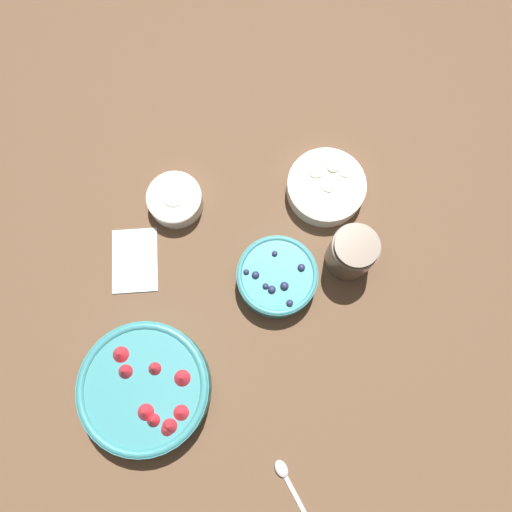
{
  "coord_description": "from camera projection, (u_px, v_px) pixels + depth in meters",
  "views": [
    {
      "loc": [
        0.15,
        0.09,
        0.97
      ],
      "look_at": [
        -0.06,
        0.01,
        0.05
      ],
      "focal_mm": 35.0,
      "sensor_mm": 36.0,
      "label": 1
    }
  ],
  "objects": [
    {
      "name": "bowl_cream",
      "position": [
        175.0,
        199.0,
        1.0
      ],
      "size": [
        0.11,
        0.11,
        0.05
      ],
      "color": "silver",
      "rests_on": "ground_plane"
    },
    {
      "name": "bowl_strawberries",
      "position": [
        145.0,
        388.0,
        0.9
      ],
      "size": [
        0.24,
        0.24,
        0.08
      ],
      "color": "teal",
      "rests_on": "ground_plane"
    },
    {
      "name": "jar_chocolate",
      "position": [
        352.0,
        253.0,
        0.95
      ],
      "size": [
        0.09,
        0.09,
        0.11
      ],
      "color": "brown",
      "rests_on": "ground_plane"
    },
    {
      "name": "ground_plane",
      "position": [
        242.0,
        288.0,
        0.98
      ],
      "size": [
        4.0,
        4.0,
        0.0
      ],
      "primitive_type": "plane",
      "color": "brown"
    },
    {
      "name": "napkin",
      "position": [
        135.0,
        260.0,
        0.99
      ],
      "size": [
        0.16,
        0.14,
        0.01
      ],
      "color": "#B2BCC6",
      "rests_on": "ground_plane"
    },
    {
      "name": "spoon",
      "position": [
        288.0,
        482.0,
        0.89
      ],
      "size": [
        0.1,
        0.12,
        0.01
      ],
      "color": "#B2B2B7",
      "rests_on": "ground_plane"
    },
    {
      "name": "bowl_blueberries",
      "position": [
        277.0,
        277.0,
        0.96
      ],
      "size": [
        0.16,
        0.16,
        0.06
      ],
      "color": "teal",
      "rests_on": "ground_plane"
    },
    {
      "name": "bowl_bananas",
      "position": [
        326.0,
        186.0,
        1.01
      ],
      "size": [
        0.16,
        0.16,
        0.04
      ],
      "color": "white",
      "rests_on": "ground_plane"
    }
  ]
}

